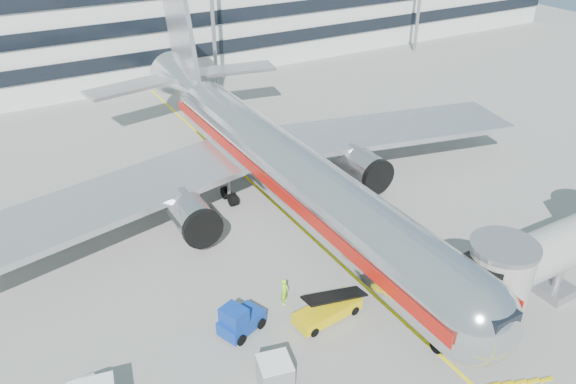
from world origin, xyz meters
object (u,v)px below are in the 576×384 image
baggage_tug (239,321)px  main_jet (274,159)px  ramp_worker (285,291)px  belt_loader (327,310)px  cargo_container_front (275,374)px

baggage_tug → main_jet: bearing=53.0°
baggage_tug → ramp_worker: size_ratio=1.67×
belt_loader → cargo_container_front: (-5.49, -3.12, 0.29)m
baggage_tug → ramp_worker: 3.85m
cargo_container_front → ramp_worker: ramp_worker is taller
belt_loader → cargo_container_front: bearing=-150.4°
main_jet → ramp_worker: (-5.61, -11.46, -3.28)m
main_jet → cargo_container_front: (-9.49, -17.19, -3.29)m
main_jet → belt_loader: bearing=-105.9°
belt_loader → ramp_worker: belt_loader is taller
main_jet → cargo_container_front: main_jet is taller
cargo_container_front → ramp_worker: (3.89, 5.73, 0.02)m
baggage_tug → cargo_container_front: 4.80m
main_jet → ramp_worker: size_ratio=26.60×
belt_loader → main_jet: bearing=74.1°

